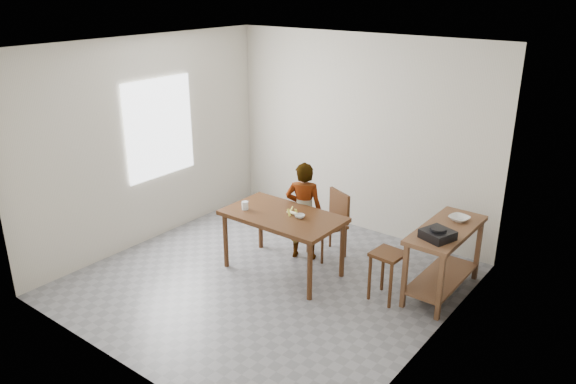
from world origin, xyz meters
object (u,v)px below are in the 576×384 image
Objects in this scene: child at (304,211)px; stool at (387,276)px; prep_counter at (443,261)px; dining_chair at (327,225)px; dining_table at (283,243)px.

stool is (1.32, -0.26, -0.35)m from child.
prep_counter is 0.67m from stool.
prep_counter is 1.78m from child.
child is at bearing -172.00° from prep_counter.
child reaches higher than prep_counter.
prep_counter is at bearing 24.10° from dining_chair.
dining_table reaches higher than stool.
child is at bearing 168.98° from stool.
prep_counter reaches higher than dining_table.
prep_counter is at bearing 49.46° from stool.
dining_table is 0.70m from dining_chair.
child is at bearing -108.26° from dining_chair.
dining_table is 1.17× the size of prep_counter.
dining_chair reaches higher than prep_counter.
prep_counter is 2.10× the size of stool.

